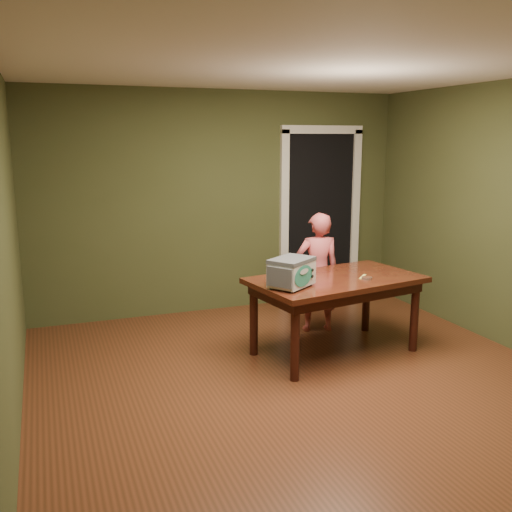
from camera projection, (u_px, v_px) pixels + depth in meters
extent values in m
plane|color=brown|center=(313.00, 390.00, 4.72)|extent=(5.00, 5.00, 0.00)
cube|color=#404726|center=(221.00, 202.00, 6.75)|extent=(4.50, 0.02, 2.60)
cube|color=#404726|center=(4.00, 256.00, 3.68)|extent=(0.02, 5.00, 2.60)
cube|color=white|center=(320.00, 61.00, 4.19)|extent=(4.50, 5.00, 0.02)
cube|color=black|center=(309.00, 215.00, 7.52)|extent=(0.90, 0.60, 2.10)
cube|color=black|center=(320.00, 218.00, 7.23)|extent=(0.90, 0.02, 2.10)
cube|color=white|center=(284.00, 220.00, 7.05)|extent=(0.10, 0.06, 2.20)
cube|color=white|center=(355.00, 216.00, 7.39)|extent=(0.10, 0.06, 2.20)
cube|color=white|center=(322.00, 130.00, 7.00)|extent=(1.10, 0.06, 0.10)
cube|color=#3A130D|center=(336.00, 280.00, 5.40)|extent=(1.73, 1.15, 0.05)
cube|color=black|center=(336.00, 288.00, 5.42)|extent=(1.59, 1.02, 0.10)
cylinder|color=black|center=(295.00, 342.00, 4.84)|extent=(0.08, 0.08, 0.70)
cylinder|color=black|center=(254.00, 320.00, 5.43)|extent=(0.08, 0.08, 0.70)
cylinder|color=black|center=(414.00, 316.00, 5.53)|extent=(0.08, 0.08, 0.70)
cylinder|color=black|center=(366.00, 299.00, 6.12)|extent=(0.08, 0.08, 0.70)
cylinder|color=#4C4F54|center=(292.00, 292.00, 4.87)|extent=(0.03, 0.03, 0.02)
cylinder|color=#4C4F54|center=(271.00, 288.00, 4.98)|extent=(0.03, 0.03, 0.02)
cylinder|color=#4C4F54|center=(311.00, 284.00, 5.13)|extent=(0.03, 0.03, 0.02)
cylinder|color=#4C4F54|center=(291.00, 281.00, 5.24)|extent=(0.03, 0.03, 0.02)
cube|color=silver|center=(291.00, 273.00, 5.03)|extent=(0.48, 0.45, 0.22)
cube|color=#4C4F54|center=(292.00, 260.00, 5.01)|extent=(0.49, 0.46, 0.03)
cube|color=#4C4F54|center=(279.00, 278.00, 4.87)|extent=(0.16, 0.22, 0.17)
cube|color=#4C4F54|center=(303.00, 269.00, 5.19)|extent=(0.16, 0.22, 0.17)
ellipsoid|color=#2A9075|center=(304.00, 276.00, 4.92)|extent=(0.25, 0.17, 0.19)
cylinder|color=black|center=(312.00, 270.00, 5.04)|extent=(0.03, 0.03, 0.03)
cylinder|color=black|center=(312.00, 276.00, 5.05)|extent=(0.03, 0.02, 0.02)
cylinder|color=silver|center=(367.00, 278.00, 5.33)|extent=(0.10, 0.10, 0.02)
cylinder|color=#462517|center=(367.00, 277.00, 5.33)|extent=(0.09, 0.09, 0.01)
cube|color=#F5EE6A|center=(363.00, 277.00, 5.42)|extent=(0.14, 0.15, 0.01)
imported|color=#C85257|center=(318.00, 272.00, 6.08)|extent=(0.52, 0.40, 1.28)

